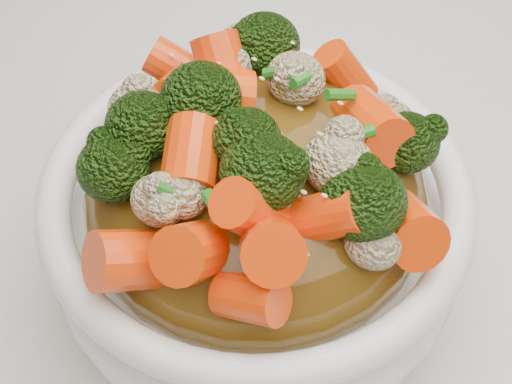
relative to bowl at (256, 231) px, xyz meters
The scene contains 8 objects.
tablecloth 0.10m from the bowl, 46.58° to the left, with size 1.20×0.80×0.04m, color silver.
bowl is the anchor object (origin of this frame).
sauce_base 0.03m from the bowl, ahead, with size 0.18×0.18×0.10m, color #583B0F.
carrots 0.10m from the bowl, ahead, with size 0.18×0.18×0.05m, color #FD4408, non-canonical shape.
broccoli 0.10m from the bowl, ahead, with size 0.18×0.18×0.05m, color black, non-canonical shape.
cauliflower 0.09m from the bowl, ahead, with size 0.18×0.18×0.04m, color beige, non-canonical shape.
scallions 0.10m from the bowl, ahead, with size 0.14×0.14×0.02m, color #1E741A, non-canonical shape.
sesame_seeds 0.10m from the bowl, 153.43° to the right, with size 0.16×0.16×0.01m, color beige, non-canonical shape.
Camera 1 is at (0.11, -0.26, 1.15)m, focal length 55.00 mm.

